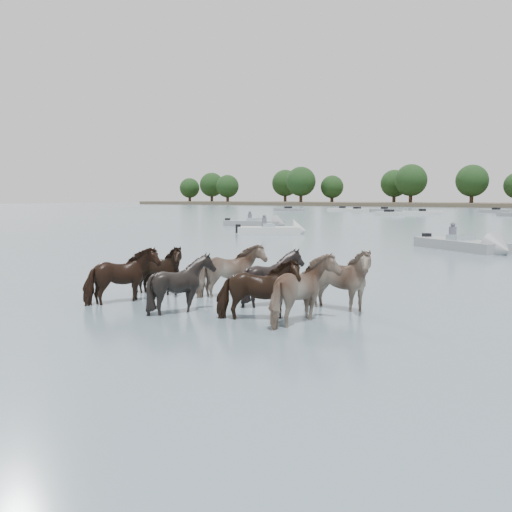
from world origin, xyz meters
The scene contains 7 objects.
ground centered at (0.00, 0.00, 0.00)m, with size 400.00×400.00×0.00m, color slate.
shoreline centered at (-70.00, 150.00, 0.50)m, with size 160.00×30.00×1.00m, color #4C4233.
pony_herd centered at (-1.03, 2.06, 0.58)m, with size 6.78×3.83×1.58m.
motorboat_a centered at (-14.99, 24.76, 0.23)m, with size 4.75×4.04×1.92m.
motorboat_b centered at (-0.55, 19.38, 0.23)m, with size 5.58×4.40×1.92m.
motorboat_f centered at (-21.85, 32.22, 0.22)m, with size 5.96×2.37×1.92m.
treeline centered at (-72.31, 148.15, 6.61)m, with size 145.16×21.84×11.81m.
Camera 1 is at (7.01, -8.02, 2.51)m, focal length 40.18 mm.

